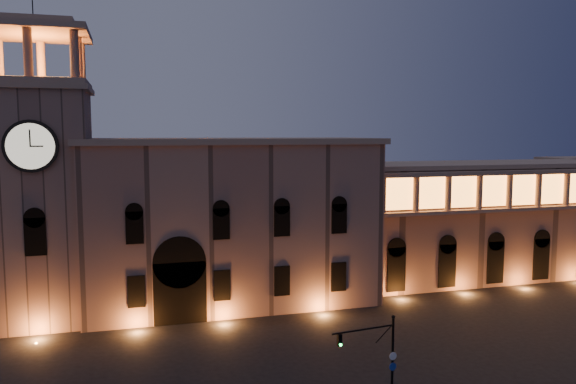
% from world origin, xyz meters
% --- Properties ---
extents(government_building, '(30.80, 12.80, 17.60)m').
position_xyz_m(government_building, '(-2.08, 21.93, 8.77)').
color(government_building, '#856357').
rests_on(government_building, ground).
extents(clock_tower, '(9.80, 9.80, 32.40)m').
position_xyz_m(clock_tower, '(-20.50, 20.98, 12.50)').
color(clock_tower, '#856357').
rests_on(clock_tower, ground).
extents(colonnade_wing, '(40.60, 11.50, 14.50)m').
position_xyz_m(colonnade_wing, '(32.00, 23.92, 7.33)').
color(colonnade_wing, '#805E52').
rests_on(colonnade_wing, ground).
extents(traffic_light, '(4.67, 0.93, 6.45)m').
position_xyz_m(traffic_light, '(3.11, -4.82, 3.39)').
color(traffic_light, black).
rests_on(traffic_light, ground).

